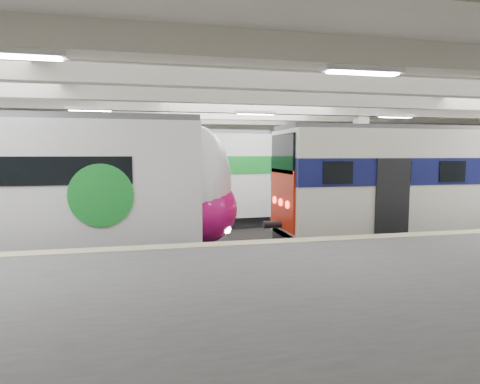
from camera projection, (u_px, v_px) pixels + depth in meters
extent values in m
cube|color=black|center=(270.00, 253.00, 13.84)|extent=(36.00, 24.00, 0.10)
cube|color=silver|center=(271.00, 88.00, 13.31)|extent=(36.00, 24.00, 0.20)
cube|color=beige|center=(221.00, 165.00, 23.30)|extent=(30.00, 0.10, 5.50)
cube|color=#505053|center=(370.00, 306.00, 7.47)|extent=(30.00, 7.00, 1.10)
cube|color=#C8B88D|center=(305.00, 240.00, 10.57)|extent=(30.00, 0.50, 0.02)
cube|color=beige|center=(176.00, 170.00, 15.85)|extent=(0.50, 0.50, 5.50)
cube|color=beige|center=(360.00, 168.00, 17.56)|extent=(0.50, 0.50, 5.50)
cube|color=beige|center=(271.00, 97.00, 13.34)|extent=(30.00, 18.00, 0.50)
cube|color=#59544C|center=(270.00, 249.00, 13.83)|extent=(30.00, 1.52, 0.16)
cube|color=#59544C|center=(237.00, 223.00, 19.18)|extent=(30.00, 1.52, 0.16)
cylinder|color=black|center=(271.00, 114.00, 13.39)|extent=(30.00, 0.03, 0.03)
cylinder|color=black|center=(237.00, 125.00, 18.74)|extent=(30.00, 0.03, 0.03)
cube|color=white|center=(291.00, 99.00, 11.43)|extent=(26.00, 8.40, 0.12)
ellipsoid|color=white|center=(197.00, 183.00, 13.07)|extent=(2.26, 2.79, 3.75)
ellipsoid|color=#C6106D|center=(201.00, 209.00, 13.18)|extent=(2.40, 2.85, 2.30)
cylinder|color=green|center=(101.00, 196.00, 11.08)|extent=(1.77, 0.06, 1.77)
cube|color=white|center=(447.00, 181.00, 15.11)|extent=(12.96, 2.84, 3.69)
cube|color=#121752|center=(448.00, 169.00, 15.06)|extent=(13.00, 2.90, 0.90)
cube|color=#A81F0B|center=(282.00, 199.00, 13.76)|extent=(0.08, 2.42, 2.03)
cube|color=black|center=(283.00, 154.00, 13.61)|extent=(0.08, 2.27, 1.33)
cube|color=#4C4C51|center=(450.00, 130.00, 14.92)|extent=(12.96, 2.22, 0.16)
cube|color=black|center=(444.00, 233.00, 15.30)|extent=(12.96, 1.99, 0.70)
cube|color=white|center=(113.00, 176.00, 17.75)|extent=(13.97, 3.29, 3.77)
cube|color=green|center=(112.00, 165.00, 17.71)|extent=(14.01, 3.35, 0.79)
cube|color=#4C4C51|center=(111.00, 131.00, 17.56)|extent=(13.95, 2.79, 0.16)
cube|color=black|center=(114.00, 223.00, 17.95)|extent=(13.96, 2.99, 0.60)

